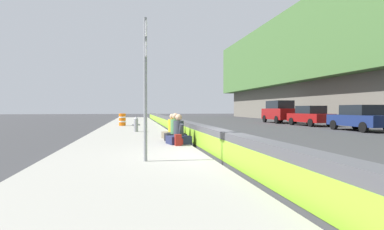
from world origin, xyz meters
name	(u,v)px	position (x,y,z in m)	size (l,w,h in m)	color
ground_plane	(222,159)	(0.00, 0.00, 0.00)	(160.00, 160.00, 0.00)	#353538
sidewalk_strip	(128,160)	(0.00, 2.65, 0.07)	(80.00, 4.40, 0.14)	gray
jersey_barrier	(222,145)	(0.00, 0.00, 0.42)	(76.00, 0.45, 0.85)	#47474C
route_sign_post	(145,79)	(-0.72, 2.20, 2.21)	(0.44, 0.09, 3.60)	gray
fire_hydrant	(136,124)	(9.51, 2.38, 0.59)	(0.26, 0.46, 0.88)	gray
seated_person_foreground	(179,135)	(2.95, 0.84, 0.49)	(0.85, 0.94, 1.12)	#23284C
seated_person_middle	(175,132)	(3.92, 0.83, 0.50)	(0.75, 0.86, 1.15)	black
seated_person_rear	(172,131)	(5.16, 0.81, 0.48)	(0.86, 0.94, 1.10)	#706651
backpack	(178,140)	(2.41, 0.93, 0.33)	(0.32, 0.28, 0.40)	maroon
construction_barrel	(122,120)	(16.00, 3.39, 0.62)	(0.54, 0.54, 0.95)	orange
parked_car_third	(360,118)	(9.41, -12.12, 0.86)	(4.51, 1.97, 1.71)	navy
parked_car_fourth	(310,116)	(15.61, -12.32, 0.86)	(4.57, 2.09, 1.71)	maroon
parked_car_midline	(279,111)	(21.07, -12.18, 1.18)	(4.86, 2.19, 2.28)	maroon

